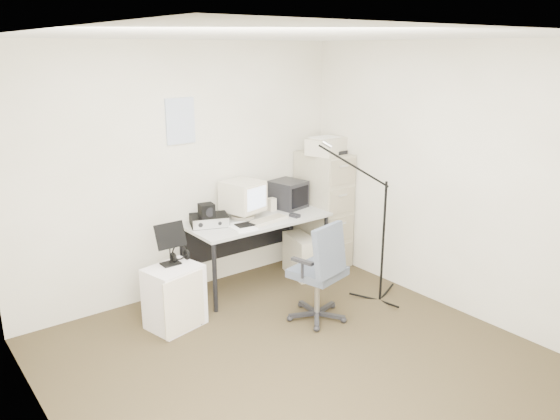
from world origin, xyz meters
TOP-DOWN VIEW (x-y plane):
  - floor at (0.00, 0.00)m, footprint 3.60×3.60m
  - ceiling at (0.00, 0.00)m, footprint 3.60×3.60m
  - wall_back at (0.00, 1.80)m, footprint 3.60×0.02m
  - wall_front at (0.00, -1.80)m, footprint 3.60×0.02m
  - wall_left at (-1.80, 0.00)m, footprint 0.02×3.60m
  - wall_right at (1.80, 0.00)m, footprint 0.02×3.60m
  - wall_calendar at (-0.02, 1.79)m, footprint 0.30×0.02m
  - filing_cabinet at (1.58, 1.48)m, footprint 0.40×0.60m
  - printer at (1.58, 1.44)m, footprint 0.53×0.44m
  - desk at (0.63, 1.45)m, footprint 1.50×0.70m
  - crt_monitor at (0.53, 1.56)m, footprint 0.43×0.44m
  - crt_tv at (1.14, 1.58)m, footprint 0.39×0.40m
  - desk_speaker at (0.92, 1.57)m, footprint 0.08×0.08m
  - keyboard at (0.65, 1.29)m, footprint 0.47×0.23m
  - mouse at (0.97, 1.24)m, footprint 0.08×0.12m
  - radio_receiver at (0.12, 1.55)m, footprint 0.44×0.38m
  - radio_speaker at (0.06, 1.49)m, footprint 0.16×0.15m
  - papers at (0.33, 1.28)m, footprint 0.25×0.32m
  - pc_tower at (1.13, 1.34)m, footprint 0.32×0.52m
  - office_chair at (0.61, 0.46)m, footprint 0.67×0.67m
  - side_cart at (-0.50, 1.13)m, footprint 0.53×0.46m
  - music_stand at (-0.48, 1.21)m, footprint 0.28×0.17m
  - headphones at (-0.38, 1.23)m, footprint 0.19×0.19m
  - mic_stand at (1.38, 0.38)m, footprint 0.03×0.03m

SIDE VIEW (x-z plane):
  - floor at x=0.00m, z-range -0.01..0.00m
  - pc_tower at x=1.13m, z-range 0.00..0.45m
  - side_cart at x=-0.50m, z-range 0.00..0.57m
  - desk at x=0.63m, z-range 0.00..0.73m
  - office_chair at x=0.61m, z-range 0.00..0.97m
  - headphones at x=-0.38m, z-range 0.61..0.64m
  - filing_cabinet at x=1.58m, z-range 0.00..1.30m
  - papers at x=0.33m, z-range 0.73..0.75m
  - keyboard at x=0.65m, z-range 0.73..0.76m
  - mouse at x=0.97m, z-range 0.73..0.76m
  - music_stand at x=-0.48m, z-range 0.57..0.97m
  - radio_receiver at x=0.12m, z-range 0.73..0.83m
  - mic_stand at x=1.38m, z-range 0.00..1.59m
  - desk_speaker at x=0.92m, z-range 0.73..0.87m
  - crt_tv at x=1.14m, z-range 0.73..1.03m
  - radio_speaker at x=0.06m, z-range 0.83..0.97m
  - crt_monitor at x=0.53m, z-range 0.73..1.12m
  - wall_back at x=0.00m, z-range 0.00..2.50m
  - wall_front at x=0.00m, z-range 0.00..2.50m
  - wall_left at x=-1.80m, z-range 0.00..2.50m
  - wall_right at x=1.80m, z-range 0.00..2.50m
  - printer at x=1.58m, z-range 1.30..1.48m
  - wall_calendar at x=-0.02m, z-range 1.53..1.97m
  - ceiling at x=0.00m, z-range 2.50..2.50m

